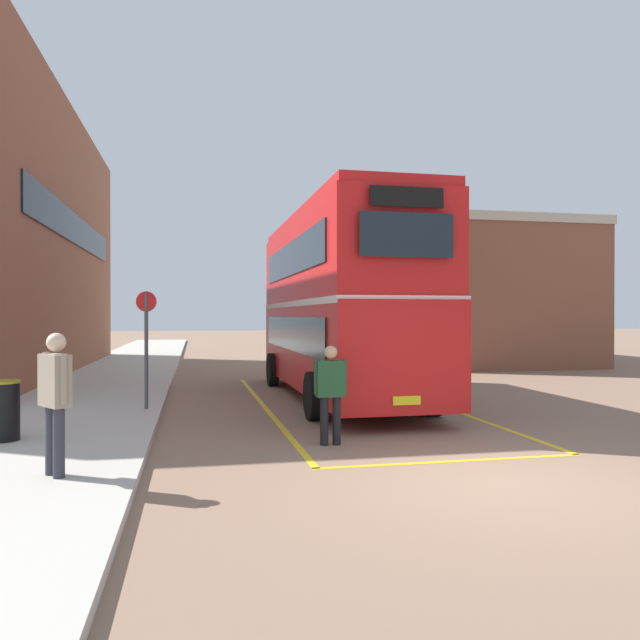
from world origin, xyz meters
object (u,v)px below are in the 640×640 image
Objects in this scene: pedestrian_boarding at (330,388)px; litter_bin at (3,410)px; single_deck_bus at (333,325)px; double_decker_bus at (339,302)px; bus_stop_sign at (146,338)px; pedestrian_waiting_near at (55,392)px.

litter_bin is (-5.24, 0.73, -0.33)m from pedestrian_boarding.
litter_bin is (-10.27, -21.30, -1.02)m from single_deck_bus.
single_deck_bus is 23.67m from litter_bin.
pedestrian_boarding is 1.71× the size of litter_bin.
pedestrian_boarding is (-1.46, -5.60, -1.56)m from double_decker_bus.
single_deck_bus is 20.04m from bus_stop_sign.
litter_bin is at bearing -115.74° from single_deck_bus.
bus_stop_sign is (-8.26, -18.25, 0.03)m from single_deck_bus.
double_decker_bus is 9.23m from pedestrian_waiting_near.
double_decker_bus is at bearing 21.11° from bus_stop_sign.
pedestrian_waiting_near reaches higher than pedestrian_boarding.
pedestrian_boarding is at bearing -102.85° from single_deck_bus.
bus_stop_sign is at bearing 56.68° from litter_bin.
double_decker_bus reaches higher than litter_bin.
pedestrian_waiting_near is 1.86× the size of litter_bin.
bus_stop_sign is (-3.24, 3.79, 0.72)m from pedestrian_boarding.
litter_bin is 3.80m from bus_stop_sign.
single_deck_bus is at bearing 64.26° from litter_bin.
single_deck_bus reaches higher than pedestrian_waiting_near.
pedestrian_waiting_near is (-8.96, -23.81, -0.45)m from single_deck_bus.
double_decker_bus is 5.99m from pedestrian_boarding.
bus_stop_sign is at bearing 130.54° from pedestrian_boarding.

